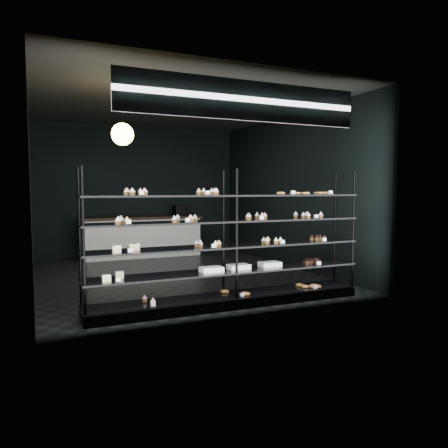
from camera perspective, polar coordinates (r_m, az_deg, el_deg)
name	(u,v)px	position (r m, az deg, el deg)	size (l,w,h in m)	color
room	(175,191)	(8.31, -6.40, 4.27)	(5.01, 6.01, 3.20)	black
display_shelf	(228,262)	(6.10, 0.59, -4.96)	(4.00, 0.50, 1.91)	black
signage	(245,100)	(5.70, 2.72, 15.82)	(3.30, 0.05, 0.50)	#0B0C3B
pendant_lamp	(122,134)	(6.76, -13.12, 11.36)	(0.33, 0.33, 0.89)	black
service_counter	(143,236)	(10.77, -10.57, -1.58)	(2.89, 0.65, 1.23)	white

